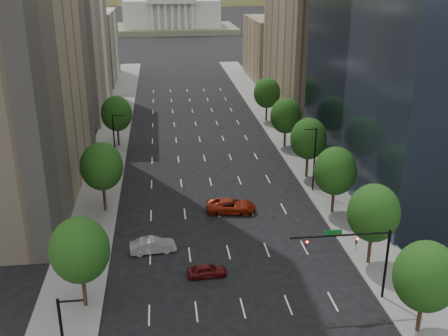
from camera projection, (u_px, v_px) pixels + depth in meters
name	position (u px, v px, depth m)	size (l,w,h in m)	color
sidewalk_left	(100.00, 186.00, 73.24)	(6.00, 200.00, 0.15)	slate
sidewalk_right	(316.00, 176.00, 76.73)	(6.00, 200.00, 0.15)	slate
midrise_cream_left	(65.00, 26.00, 105.84)	(14.00, 30.00, 35.00)	beige
filler_left	(89.00, 46.00, 139.48)	(14.00, 26.00, 18.00)	beige
parking_tan_right	(311.00, 37.00, 109.58)	(14.00, 30.00, 30.00)	#8C7759
filler_right	(276.00, 49.00, 142.68)	(14.00, 26.00, 16.00)	#8C7759
tree_right_0	(426.00, 277.00, 42.20)	(5.20, 5.20, 8.39)	#382316
tree_right_1	(374.00, 213.00, 52.28)	(5.20, 5.20, 8.75)	#382316
tree_right_2	(335.00, 171.00, 63.46)	(5.20, 5.20, 8.61)	#382316
tree_right_3	(309.00, 139.00, 74.49)	(5.20, 5.20, 8.89)	#382316
tree_right_4	(286.00, 116.00, 87.63)	(5.20, 5.20, 8.46)	#382316
tree_right_5	(267.00, 93.00, 102.36)	(5.20, 5.20, 8.75)	#382316
tree_left_0	(80.00, 250.00, 45.42)	(5.20, 5.20, 8.75)	#382316
tree_left_1	(102.00, 167.00, 63.89)	(5.20, 5.20, 8.97)	#382316
tree_left_2	(117.00, 114.00, 88.11)	(5.20, 5.20, 8.68)	#382316
streetlight_rn	(314.00, 158.00, 70.16)	(1.70, 0.20, 9.00)	black
streetlight_ln	(115.00, 142.00, 76.41)	(1.70, 0.20, 9.00)	black
traffic_signal	(361.00, 250.00, 46.52)	(9.12, 0.40, 7.38)	black
capitol	(171.00, 13.00, 247.91)	(60.00, 40.00, 35.20)	#596647
foothills	(195.00, 30.00, 592.68)	(720.00, 413.00, 263.00)	olive
car_maroon	(207.00, 270.00, 51.82)	(1.58, 3.93, 1.34)	#4D0C0D
car_silver	(153.00, 245.00, 56.21)	(1.70, 4.87, 1.60)	#A9AAAF
car_red_far	(231.00, 206.00, 65.46)	(2.83, 6.14, 1.71)	maroon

